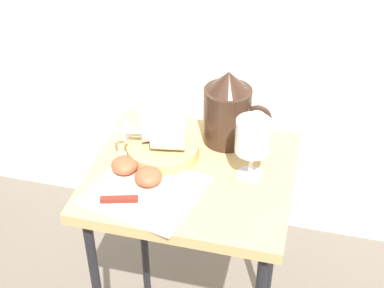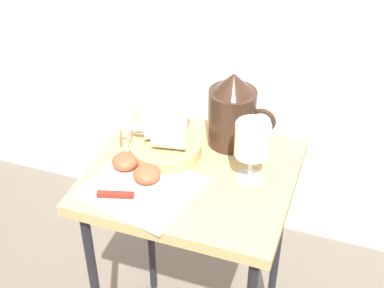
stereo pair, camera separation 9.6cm
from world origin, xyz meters
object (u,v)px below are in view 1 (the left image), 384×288
object	(u,v)px
pitcher	(228,114)
knife	(135,199)
wine_glass_upright	(253,139)
wine_glass_tipped_near	(154,126)
table	(192,197)
wine_glass_tipped_far	(167,134)
basket_tray	(163,149)
apple_half_left	(125,165)
apple_half_right	(148,177)

from	to	relation	value
pitcher	knife	xyz separation A→B (m)	(-0.15, -0.29, -0.07)
wine_glass_upright	wine_glass_tipped_near	size ratio (longest dim) A/B	0.99
table	knife	distance (m)	0.20
wine_glass_tipped_far	knife	xyz separation A→B (m)	(-0.03, -0.17, -0.07)
basket_tray	apple_half_left	size ratio (longest dim) A/B	2.81
basket_tray	wine_glass_tipped_near	size ratio (longest dim) A/B	1.15
apple_half_left	apple_half_right	size ratio (longest dim) A/B	1.00
wine_glass_upright	basket_tray	bearing A→B (deg)	172.81
knife	pitcher	bearing A→B (deg)	61.74
table	apple_half_right	world-z (taller)	apple_half_right
basket_tray	wine_glass_tipped_far	distance (m)	0.06
apple_half_right	basket_tray	bearing A→B (deg)	89.52
pitcher	apple_half_left	size ratio (longest dim) A/B	3.10
basket_tray	apple_half_right	size ratio (longest dim) A/B	2.81
apple_half_left	apple_half_right	world-z (taller)	same
basket_tray	wine_glass_tipped_near	xyz separation A→B (m)	(-0.03, 0.02, 0.05)
apple_half_right	apple_half_left	bearing A→B (deg)	157.69
basket_tray	apple_half_left	world-z (taller)	apple_half_left
basket_tray	pitcher	distance (m)	0.19
wine_glass_tipped_far	apple_half_left	world-z (taller)	wine_glass_tipped_far
table	knife	bearing A→B (deg)	-124.81
pitcher	knife	world-z (taller)	pitcher
wine_glass_tipped_near	pitcher	bearing A→B (deg)	26.96
table	basket_tray	distance (m)	0.14
table	apple_half_left	world-z (taller)	apple_half_left
apple_half_left	knife	distance (m)	0.11
wine_glass_tipped_near	wine_glass_tipped_far	world-z (taller)	wine_glass_tipped_far
table	wine_glass_tipped_far	bearing A→B (deg)	154.48
wine_glass_tipped_near	apple_half_left	xyz separation A→B (m)	(-0.04, -0.10, -0.05)
wine_glass_tipped_near	knife	bearing A→B (deg)	-85.75
pitcher	basket_tray	bearing A→B (deg)	-144.33
basket_tray	wine_glass_upright	size ratio (longest dim) A/B	1.16
table	knife	size ratio (longest dim) A/B	3.31
basket_tray	wine_glass_tipped_far	xyz separation A→B (m)	(0.01, -0.01, 0.06)
basket_tray	pitcher	world-z (taller)	pitcher
pitcher	wine_glass_upright	size ratio (longest dim) A/B	1.28
basket_tray	knife	world-z (taller)	basket_tray
wine_glass_tipped_far	apple_half_right	bearing A→B (deg)	-98.46
basket_tray	apple_half_left	distance (m)	0.11
pitcher	wine_glass_tipped_far	world-z (taller)	pitcher
table	apple_half_left	xyz separation A→B (m)	(-0.15, -0.04, 0.11)
wine_glass_tipped_far	apple_half_right	size ratio (longest dim) A/B	2.41
pitcher	wine_glass_upright	distance (m)	0.16
wine_glass_tipped_near	knife	size ratio (longest dim) A/B	0.73
apple_half_left	wine_glass_tipped_far	bearing A→B (deg)	43.06
wine_glass_upright	table	bearing A→B (deg)	-173.61
pitcher	wine_glass_tipped_near	size ratio (longest dim) A/B	1.27
pitcher	apple_half_right	world-z (taller)	pitcher
wine_glass_tipped_near	apple_half_right	world-z (taller)	wine_glass_tipped_near
wine_glass_upright	apple_half_right	world-z (taller)	wine_glass_upright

